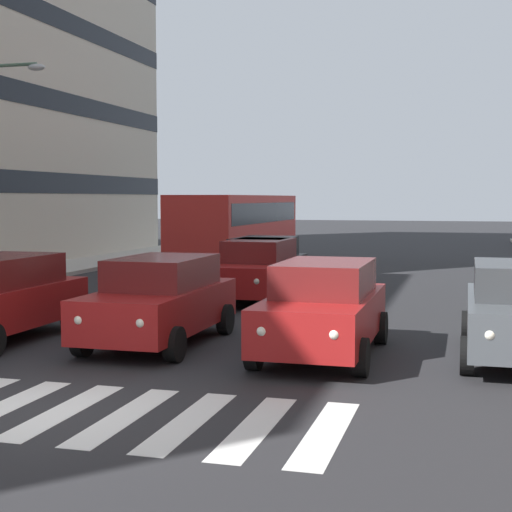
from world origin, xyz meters
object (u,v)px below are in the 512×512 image
(car_2, at_px, (160,300))
(car_row2_0, at_px, (258,269))
(car_row2_1, at_px, (263,266))
(bus_behind_traffic, at_px, (238,223))
(car_1, at_px, (324,308))

(car_2, bearing_deg, car_row2_0, -91.50)
(car_row2_1, xyz_separation_m, bus_behind_traffic, (3.30, -8.36, 0.97))
(car_row2_0, relative_size, bus_behind_traffic, 0.42)
(car_row2_0, bearing_deg, bus_behind_traffic, -69.92)
(car_1, relative_size, car_2, 1.00)
(car_1, height_order, car_row2_1, same)
(car_2, bearing_deg, car_1, 176.31)
(car_1, xyz_separation_m, car_row2_1, (3.31, -8.03, 0.00))
(car_row2_0, bearing_deg, car_2, 88.50)
(bus_behind_traffic, bearing_deg, car_row2_1, 111.56)
(car_1, distance_m, car_row2_1, 8.69)
(car_row2_1, relative_size, bus_behind_traffic, 0.42)
(car_2, distance_m, car_row2_0, 6.67)
(car_row2_1, bearing_deg, car_1, 112.39)
(car_1, height_order, car_row2_0, same)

